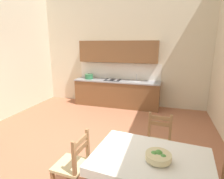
{
  "coord_description": "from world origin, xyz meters",
  "views": [
    {
      "loc": [
        1.53,
        -2.99,
        2.09
      ],
      "look_at": [
        0.41,
        0.7,
        1.13
      ],
      "focal_mm": 29.33,
      "sensor_mm": 36.0,
      "label": 1
    }
  ],
  "objects_px": {
    "kitchen_cabinetry": "(117,81)",
    "dining_chair_tv_side": "(73,165)",
    "dining_table": "(151,166)",
    "dining_chair_kitchen_side": "(158,143)",
    "fruit_bowl": "(158,156)"
  },
  "relations": [
    {
      "from": "kitchen_cabinetry",
      "to": "dining_chair_tv_side",
      "type": "xyz_separation_m",
      "value": [
        0.45,
        -3.92,
        -0.41
      ]
    },
    {
      "from": "kitchen_cabinetry",
      "to": "dining_table",
      "type": "distance_m",
      "value": 4.17
    },
    {
      "from": "dining_table",
      "to": "dining_chair_kitchen_side",
      "type": "xyz_separation_m",
      "value": [
        0.05,
        0.91,
        -0.19
      ]
    },
    {
      "from": "kitchen_cabinetry",
      "to": "dining_chair_kitchen_side",
      "type": "relative_size",
      "value": 3.12
    },
    {
      "from": "dining_table",
      "to": "fruit_bowl",
      "type": "bearing_deg",
      "value": -34.19
    },
    {
      "from": "dining_chair_kitchen_side",
      "to": "dining_chair_tv_side",
      "type": "relative_size",
      "value": 1.0
    },
    {
      "from": "dining_table",
      "to": "fruit_bowl",
      "type": "height_order",
      "value": "fruit_bowl"
    },
    {
      "from": "kitchen_cabinetry",
      "to": "fruit_bowl",
      "type": "relative_size",
      "value": 9.68
    },
    {
      "from": "kitchen_cabinetry",
      "to": "dining_chair_tv_side",
      "type": "bearing_deg",
      "value": -83.51
    },
    {
      "from": "kitchen_cabinetry",
      "to": "dining_chair_tv_side",
      "type": "height_order",
      "value": "kitchen_cabinetry"
    },
    {
      "from": "dining_chair_tv_side",
      "to": "fruit_bowl",
      "type": "height_order",
      "value": "dining_chair_tv_side"
    },
    {
      "from": "kitchen_cabinetry",
      "to": "dining_table",
      "type": "bearing_deg",
      "value": -68.87
    },
    {
      "from": "dining_chair_kitchen_side",
      "to": "dining_chair_tv_side",
      "type": "bearing_deg",
      "value": -139.4
    },
    {
      "from": "kitchen_cabinetry",
      "to": "dining_chair_kitchen_side",
      "type": "bearing_deg",
      "value": -62.44
    },
    {
      "from": "dining_chair_tv_side",
      "to": "fruit_bowl",
      "type": "bearing_deg",
      "value": -0.96
    }
  ]
}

